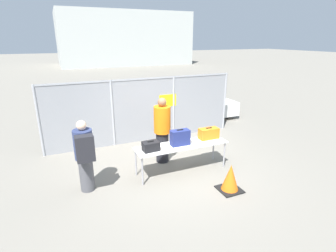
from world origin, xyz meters
The scene contains 11 objects.
ground_plane centered at (0.00, 0.00, 0.00)m, with size 120.00×120.00×0.00m, color slate.
fence_section centered at (0.01, 2.24, 1.09)m, with size 6.25×0.07×2.08m.
inspection_table centered at (0.16, -0.15, 0.68)m, with size 2.36×0.63×0.73m.
suitcase_black centered at (-0.67, -0.19, 0.84)m, with size 0.39×0.28×0.24m.
suitcase_navy centered at (0.11, -0.15, 0.93)m, with size 0.48×0.24×0.41m.
suitcase_orange centered at (0.99, -0.06, 0.87)m, with size 0.52×0.25×0.31m.
traveler_hooded centered at (-2.16, -0.16, 0.90)m, with size 0.40×0.63×1.64m.
security_worker_near centered at (-0.07, 0.57, 0.93)m, with size 0.44×0.44×1.79m.
utility_trailer centered at (2.70, 3.60, 0.41)m, with size 4.31×2.03×0.71m.
distant_hangar centered at (6.22, 29.09, 3.14)m, with size 15.76×8.22×6.29m.
traffic_cone centered at (0.76, -1.39, 0.29)m, with size 0.50×0.50×0.62m.
Camera 1 is at (-2.55, -5.54, 3.25)m, focal length 28.00 mm.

